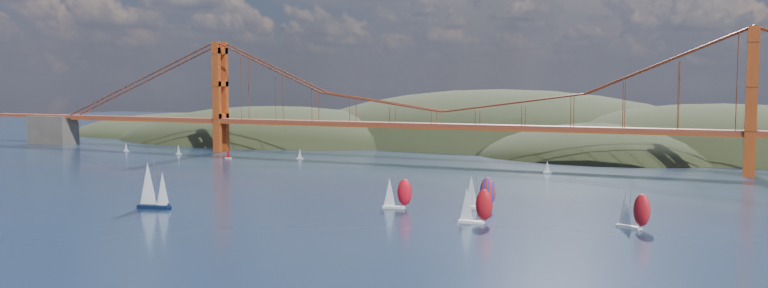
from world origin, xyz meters
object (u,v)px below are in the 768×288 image
racer_rwb (479,192)px  racer_2 (633,210)px  racer_0 (397,193)px  racer_1 (475,205)px  sloop_navy (152,186)px

racer_rwb → racer_2: bearing=-16.6°
racer_0 → racer_2: racer_2 is taller
racer_2 → racer_rwb: bearing=-170.0°
racer_1 → sloop_navy: bearing=-172.2°
sloop_navy → racer_0: size_ratio=1.52×
racer_1 → racer_2: 36.63m
racer_0 → racer_1: racer_1 is taller
racer_0 → racer_rwb: size_ratio=0.91×
sloop_navy → racer_1: bearing=-2.0°
sloop_navy → racer_2: bearing=-0.9°
racer_1 → racer_2: same height
racer_0 → racer_rwb: 22.24m
sloop_navy → racer_2: sloop_navy is taller
racer_2 → racer_rwb: 42.49m
racer_1 → racer_2: (35.52, 8.97, -0.00)m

